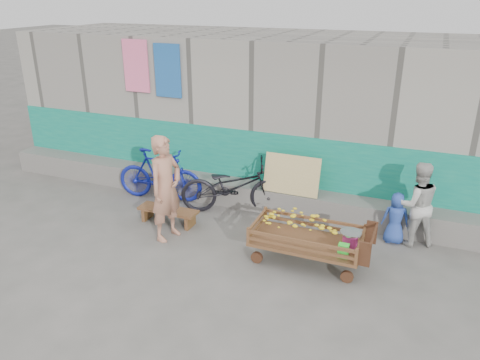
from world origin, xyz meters
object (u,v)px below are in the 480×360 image
at_px(woman, 417,204).
at_px(bicycle_blue, 160,175).
at_px(child, 396,218).
at_px(bench, 168,213).
at_px(banana_cart, 305,232).
at_px(bicycle_dark, 233,186).
at_px(vendor_man, 166,188).

xyz_separation_m(woman, bicycle_blue, (-4.66, -0.05, -0.18)).
bearing_deg(child, bench, 1.96).
height_order(banana_cart, bicycle_dark, bicycle_dark).
relative_size(bench, vendor_man, 0.61).
relative_size(banana_cart, woman, 1.27).
xyz_separation_m(bench, child, (3.73, 0.80, 0.23)).
bearing_deg(woman, child, -5.80).
bearing_deg(bicycle_dark, bicycle_blue, 69.59).
xyz_separation_m(banana_cart, child, (1.19, 1.14, -0.08)).
height_order(woman, bicycle_blue, woman).
xyz_separation_m(vendor_man, bicycle_dark, (0.62, 1.29, -0.37)).
bearing_deg(child, bicycle_dark, -11.19).
bearing_deg(bicycle_blue, bench, -149.46).
distance_m(banana_cart, woman, 1.92).
height_order(banana_cart, woman, woman).
bearing_deg(woman, bicycle_blue, -21.24).
bearing_deg(child, vendor_man, 9.51).
bearing_deg(banana_cart, bench, 172.36).
distance_m(banana_cart, bench, 2.58).
height_order(banana_cart, child, child).
xyz_separation_m(banana_cart, woman, (1.47, 1.22, 0.19)).
bearing_deg(bicycle_dark, bench, 112.62).
xyz_separation_m(woman, bicycle_dark, (-3.13, -0.03, -0.19)).
bearing_deg(bench, child, 12.09).
relative_size(vendor_man, bicycle_blue, 1.03).
bearing_deg(bench, banana_cart, -7.64).
relative_size(banana_cart, child, 2.06).
height_order(banana_cart, bench, banana_cart).
xyz_separation_m(vendor_man, bicycle_blue, (-0.91, 1.26, -0.36)).
relative_size(woman, child, 1.62).
height_order(bench, bicycle_dark, bicycle_dark).
bearing_deg(vendor_man, bicycle_blue, 48.27).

